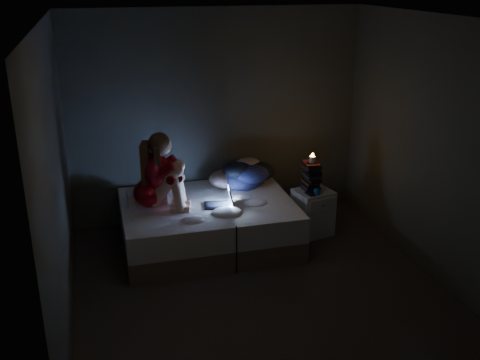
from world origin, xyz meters
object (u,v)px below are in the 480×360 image
object	(u,v)px
woman	(148,171)
laptop	(218,196)
candle	(312,160)
phone	(308,194)
nightstand	(313,212)
bed	(208,224)

from	to	relation	value
woman	laptop	xyz separation A→B (m)	(0.74, -0.12, -0.32)
woman	candle	world-z (taller)	woman
woman	laptop	world-z (taller)	woman
woman	candle	xyz separation A→B (m)	(1.88, -0.01, -0.03)
candle	phone	world-z (taller)	candle
laptop	candle	xyz separation A→B (m)	(1.14, 0.11, 0.29)
phone	woman	bearing A→B (deg)	178.85
woman	nightstand	distance (m)	2.03
nightstand	phone	bearing A→B (deg)	-155.01
bed	laptop	world-z (taller)	laptop
bed	laptop	bearing A→B (deg)	-52.48
bed	woman	bearing A→B (deg)	-179.49
bed	nightstand	bearing A→B (deg)	-1.52
bed	candle	xyz separation A→B (m)	(1.24, -0.02, 0.67)
candle	bed	bearing A→B (deg)	179.25
bed	nightstand	size ratio (longest dim) A/B	3.47
bed	laptop	size ratio (longest dim) A/B	5.91
laptop	candle	size ratio (longest dim) A/B	4.05
candle	phone	xyz separation A→B (m)	(-0.07, -0.10, -0.38)
woman	laptop	size ratio (longest dim) A/B	2.68
bed	phone	distance (m)	1.21
bed	woman	world-z (taller)	woman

